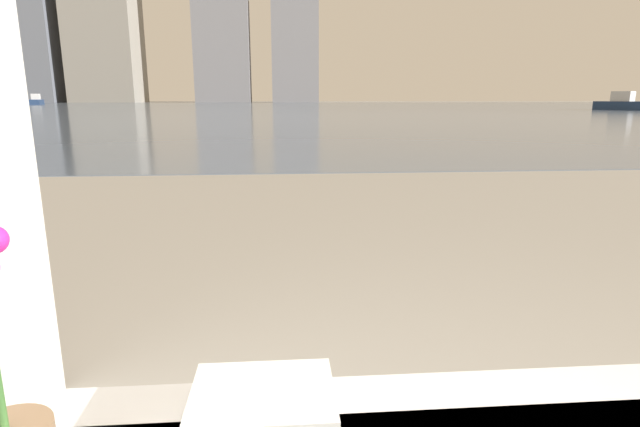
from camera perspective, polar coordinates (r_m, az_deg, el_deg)
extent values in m
cube|color=white|center=(0.89, -6.47, -22.68)|extent=(0.23, 0.18, 0.04)
cube|color=white|center=(0.87, -6.54, -20.53)|extent=(0.23, 0.18, 0.04)
cube|color=slate|center=(61.83, -4.49, 12.11)|extent=(180.00, 110.00, 0.01)
cube|color=navy|center=(89.38, -29.67, 11.01)|extent=(2.51, 4.53, 0.75)
cube|color=silver|center=(89.37, -29.73, 11.52)|extent=(1.45, 1.83, 0.86)
cube|color=navy|center=(49.76, 31.21, 10.49)|extent=(3.38, 4.24, 0.72)
cube|color=silver|center=(49.76, 31.32, 11.37)|extent=(1.69, 1.85, 0.82)
cube|color=#4C4C51|center=(78.50, -32.14, 10.68)|extent=(2.84, 4.78, 0.79)
cube|color=#B2A893|center=(78.50, -32.21, 11.30)|extent=(1.59, 1.96, 0.90)
cube|color=slate|center=(119.99, -11.28, 21.94)|extent=(12.01, 7.73, 39.93)
cube|color=slate|center=(118.40, -2.92, 18.43)|extent=(10.30, 8.12, 24.15)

